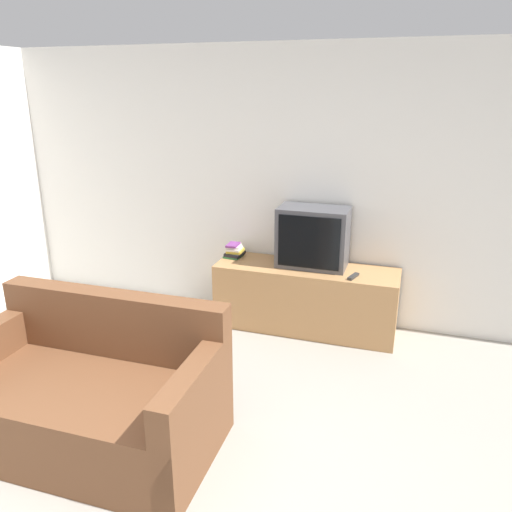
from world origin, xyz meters
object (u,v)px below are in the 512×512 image
(couch, at_px, (92,398))
(remote_on_stand, at_px, (353,276))
(television, at_px, (313,237))
(book_stack, at_px, (234,251))
(tv_stand, at_px, (305,298))

(couch, distance_m, remote_on_stand, 2.37)
(couch, bearing_deg, remote_on_stand, 52.32)
(television, distance_m, couch, 2.38)
(television, bearing_deg, remote_on_stand, -25.92)
(television, relative_size, couch, 0.39)
(television, bearing_deg, book_stack, 179.11)
(remote_on_stand, bearing_deg, couch, -126.84)
(tv_stand, relative_size, couch, 1.02)
(couch, height_order, book_stack, couch)
(tv_stand, bearing_deg, couch, -115.45)
(television, height_order, couch, television)
(remote_on_stand, bearing_deg, book_stack, 169.90)
(tv_stand, relative_size, remote_on_stand, 9.99)
(remote_on_stand, bearing_deg, tv_stand, 163.64)
(book_stack, relative_size, remote_on_stand, 1.21)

